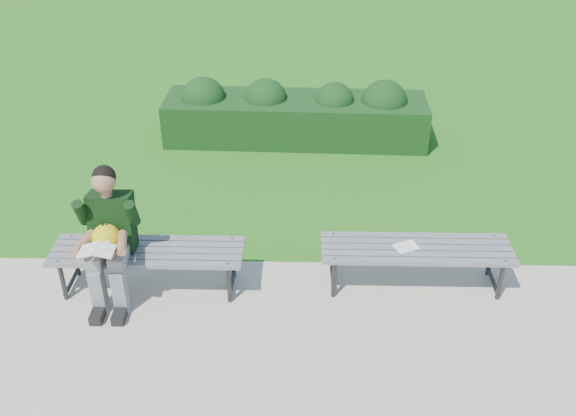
# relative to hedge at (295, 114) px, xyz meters

# --- Properties ---
(ground) EXTENTS (80.00, 80.00, 0.00)m
(ground) POSITION_rel_hedge_xyz_m (-0.18, -2.99, -0.38)
(ground) COLOR #2B761F
(ground) RESTS_ON ground
(walkway) EXTENTS (30.00, 3.50, 0.02)m
(walkway) POSITION_rel_hedge_xyz_m (-0.18, -4.74, -0.37)
(walkway) COLOR #A9A38E
(walkway) RESTS_ON ground
(hedge) EXTENTS (3.65, 1.02, 0.89)m
(hedge) POSITION_rel_hedge_xyz_m (0.00, 0.00, 0.00)
(hedge) COLOR #153811
(hedge) RESTS_ON ground
(bench_left) EXTENTS (1.80, 0.50, 0.46)m
(bench_left) POSITION_rel_hedge_xyz_m (-1.35, -3.43, 0.03)
(bench_left) COLOR slate
(bench_left) RESTS_ON walkway
(bench_right) EXTENTS (1.80, 0.50, 0.46)m
(bench_right) POSITION_rel_hedge_xyz_m (1.19, -3.33, 0.03)
(bench_right) COLOR slate
(bench_right) RESTS_ON walkway
(seated_boy) EXTENTS (0.56, 0.76, 1.31)m
(seated_boy) POSITION_rel_hedge_xyz_m (-1.65, -3.53, 0.33)
(seated_boy) COLOR gray
(seated_boy) RESTS_ON walkway
(paper_sheet) EXTENTS (0.27, 0.24, 0.01)m
(paper_sheet) POSITION_rel_hedge_xyz_m (1.09, -3.33, 0.09)
(paper_sheet) COLOR white
(paper_sheet) RESTS_ON bench_right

